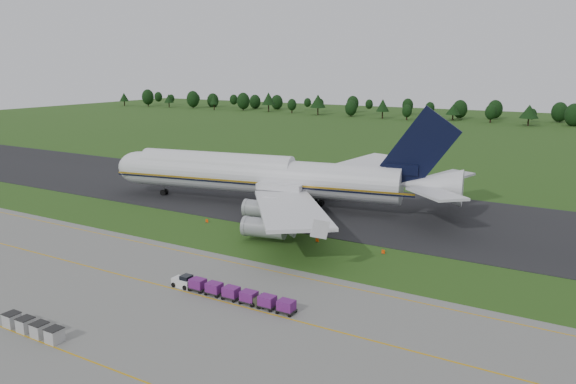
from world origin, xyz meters
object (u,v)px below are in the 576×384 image
Objects in this scene: utility_cart at (260,302)px; baggage_train at (229,292)px; aircraft at (266,176)px; uld_row at (33,327)px; edge_markers at (287,235)px.

baggage_train is at bearing -178.78° from utility_cart.
aircraft reaches higher than utility_cart.
baggage_train reaches higher than uld_row.
baggage_train is 4.54m from utility_cart.
edge_markers is (-11.56, 25.88, -0.34)m from utility_cart.
uld_row is (9.76, -61.57, -5.22)m from aircraft.
baggage_train is (22.37, -43.20, -5.14)m from aircraft.
aircraft is 8.65× the size of uld_row.
utility_cart is 0.06× the size of edge_markers.
baggage_train is 2.07× the size of uld_row.
aircraft reaches higher than uld_row.
edge_markers is at bearing 82.82° from uld_row.
edge_markers is (-7.03, 25.98, -0.65)m from baggage_train.
baggage_train is 8.23× the size of utility_cart.
utility_cart is 0.25× the size of uld_row.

